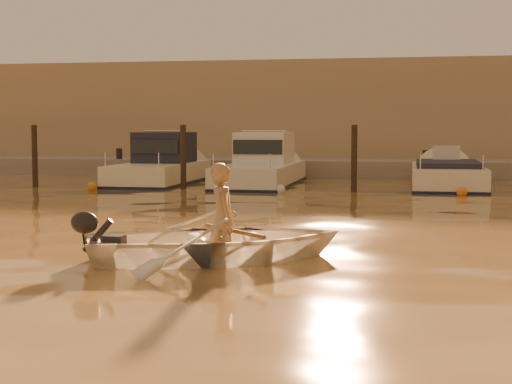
% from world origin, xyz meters
% --- Properties ---
extents(ground_plane, '(160.00, 160.00, 0.00)m').
position_xyz_m(ground_plane, '(0.00, 0.00, 0.00)').
color(ground_plane, brown).
rests_on(ground_plane, ground).
extents(dinghy, '(4.62, 4.08, 0.79)m').
position_xyz_m(dinghy, '(-1.32, 1.36, 0.28)').
color(dinghy, white).
rests_on(dinghy, ground_plane).
extents(person, '(0.64, 0.74, 1.72)m').
position_xyz_m(person, '(-1.23, 1.40, 0.56)').
color(person, '#9C784E').
rests_on(person, dinghy).
extents(outboard_motor, '(0.98, 0.74, 0.70)m').
position_xyz_m(outboard_motor, '(-2.68, 0.73, 0.28)').
color(outboard_motor, black).
rests_on(outboard_motor, dinghy).
extents(oar_port, '(1.30, 1.72, 0.13)m').
position_xyz_m(oar_port, '(-1.09, 1.47, 0.42)').
color(oar_port, brown).
rests_on(oar_port, dinghy).
extents(oar_starboard, '(0.59, 2.05, 0.13)m').
position_xyz_m(oar_starboard, '(-1.27, 1.38, 0.42)').
color(oar_starboard, brown).
rests_on(oar_starboard, dinghy).
extents(moored_boat_1, '(2.17, 6.49, 1.75)m').
position_xyz_m(moored_boat_1, '(-6.99, 16.00, 0.62)').
color(moored_boat_1, '#EEE9C7').
rests_on(moored_boat_1, ground_plane).
extents(moored_boat_2, '(2.14, 7.22, 1.75)m').
position_xyz_m(moored_boat_2, '(-3.45, 16.00, 0.62)').
color(moored_boat_2, silver).
rests_on(moored_boat_2, ground_plane).
extents(moored_boat_3, '(2.18, 6.26, 0.95)m').
position_xyz_m(moored_boat_3, '(2.61, 16.00, 0.22)').
color(moored_boat_3, '#EBE4C5').
rests_on(moored_boat_3, ground_plane).
extents(piling_0, '(0.18, 0.18, 2.20)m').
position_xyz_m(piling_0, '(-10.50, 13.80, 0.90)').
color(piling_0, '#2D2319').
rests_on(piling_0, ground_plane).
extents(piling_1, '(0.18, 0.18, 2.20)m').
position_xyz_m(piling_1, '(-5.50, 13.80, 0.90)').
color(piling_1, '#2D2319').
rests_on(piling_1, ground_plane).
extents(piling_2, '(0.18, 0.18, 2.20)m').
position_xyz_m(piling_2, '(-0.20, 13.80, 0.90)').
color(piling_2, '#2D2319').
rests_on(piling_2, ground_plane).
extents(fender_b, '(0.30, 0.30, 0.30)m').
position_xyz_m(fender_b, '(-8.14, 12.86, 0.10)').
color(fender_b, orange).
rests_on(fender_b, ground_plane).
extents(fender_c, '(0.30, 0.30, 0.30)m').
position_xyz_m(fender_c, '(-2.29, 12.93, 0.10)').
color(fender_c, silver).
rests_on(fender_c, ground_plane).
extents(fender_d, '(0.30, 0.30, 0.30)m').
position_xyz_m(fender_d, '(2.89, 13.04, 0.10)').
color(fender_d, orange).
rests_on(fender_d, ground_plane).
extents(quay, '(52.00, 4.00, 1.00)m').
position_xyz_m(quay, '(0.00, 21.50, 0.15)').
color(quay, gray).
rests_on(quay, ground_plane).
extents(waterfront_building, '(46.00, 7.00, 4.80)m').
position_xyz_m(waterfront_building, '(0.00, 27.00, 2.40)').
color(waterfront_building, '#9E8466').
rests_on(waterfront_building, quay).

